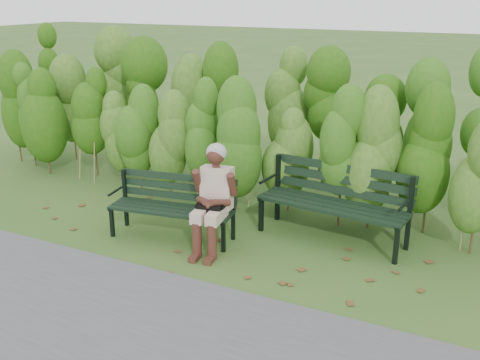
% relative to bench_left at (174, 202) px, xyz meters
% --- Properties ---
extents(ground, '(80.00, 80.00, 0.00)m').
position_rel_bench_left_xyz_m(ground, '(0.74, 0.03, -0.46)').
color(ground, '#2F5A1F').
extents(footpath, '(60.00, 2.50, 0.01)m').
position_rel_bench_left_xyz_m(footpath, '(0.74, -2.17, -0.46)').
color(footpath, '#474749').
rests_on(footpath, ground).
extents(hedge_band, '(11.04, 1.67, 2.42)m').
position_rel_bench_left_xyz_m(hedge_band, '(0.74, 1.89, 0.79)').
color(hedge_band, '#47381E').
rests_on(hedge_band, ground).
extents(leaf_litter, '(5.73, 2.14, 0.01)m').
position_rel_bench_left_xyz_m(leaf_litter, '(0.68, -0.15, -0.46)').
color(leaf_litter, brown).
rests_on(leaf_litter, ground).
extents(bench_left, '(1.64, 0.76, 0.79)m').
position_rel_bench_left_xyz_m(bench_left, '(0.00, 0.00, 0.00)').
color(bench_left, black).
rests_on(bench_left, ground).
extents(bench_right, '(1.92, 0.78, 0.93)m').
position_rel_bench_left_xyz_m(bench_right, '(1.85, 0.86, 0.09)').
color(bench_right, black).
rests_on(bench_right, ground).
extents(seated_woman, '(0.56, 0.82, 1.28)m').
position_rel_bench_left_xyz_m(seated_woman, '(0.61, -0.07, 0.24)').
color(seated_woman, beige).
rests_on(seated_woman, ground).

